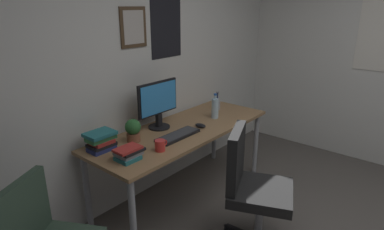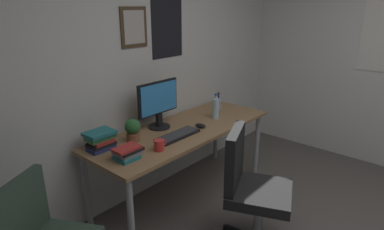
{
  "view_description": "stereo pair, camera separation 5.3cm",
  "coord_description": "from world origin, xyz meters",
  "px_view_note": "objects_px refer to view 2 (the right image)",
  "views": [
    {
      "loc": [
        -2.0,
        -0.13,
        1.81
      ],
      "look_at": [
        0.11,
        1.63,
        0.88
      ],
      "focal_mm": 30.44,
      "sensor_mm": 36.0,
      "label": 1
    },
    {
      "loc": [
        -1.96,
        -0.17,
        1.81
      ],
      "look_at": [
        0.11,
        1.63,
        0.88
      ],
      "focal_mm": 30.44,
      "sensor_mm": 36.0,
      "label": 2
    }
  ],
  "objects_px": {
    "coffee_mug_near": "(159,145)",
    "water_bottle": "(216,108)",
    "potted_plant": "(133,129)",
    "book_stack_right": "(127,152)",
    "keyboard": "(178,135)",
    "pen_cup": "(218,105)",
    "monitor": "(158,103)",
    "computer_mouse": "(201,126)",
    "office_chair": "(250,184)",
    "book_stack_left": "(101,140)"
  },
  "relations": [
    {
      "from": "keyboard",
      "to": "computer_mouse",
      "type": "bearing_deg",
      "value": -1.81
    },
    {
      "from": "computer_mouse",
      "to": "coffee_mug_near",
      "type": "bearing_deg",
      "value": -172.94
    },
    {
      "from": "keyboard",
      "to": "potted_plant",
      "type": "distance_m",
      "value": 0.39
    },
    {
      "from": "computer_mouse",
      "to": "keyboard",
      "type": "bearing_deg",
      "value": 178.19
    },
    {
      "from": "computer_mouse",
      "to": "coffee_mug_near",
      "type": "distance_m",
      "value": 0.6
    },
    {
      "from": "coffee_mug_near",
      "to": "pen_cup",
      "type": "distance_m",
      "value": 1.17
    },
    {
      "from": "computer_mouse",
      "to": "pen_cup",
      "type": "distance_m",
      "value": 0.58
    },
    {
      "from": "keyboard",
      "to": "potted_plant",
      "type": "bearing_deg",
      "value": 145.75
    },
    {
      "from": "office_chair",
      "to": "water_bottle",
      "type": "bearing_deg",
      "value": 53.02
    },
    {
      "from": "office_chair",
      "to": "computer_mouse",
      "type": "distance_m",
      "value": 0.79
    },
    {
      "from": "computer_mouse",
      "to": "coffee_mug_near",
      "type": "relative_size",
      "value": 0.92
    },
    {
      "from": "pen_cup",
      "to": "book_stack_left",
      "type": "distance_m",
      "value": 1.43
    },
    {
      "from": "keyboard",
      "to": "coffee_mug_near",
      "type": "xyz_separation_m",
      "value": [
        -0.3,
        -0.08,
        0.03
      ]
    },
    {
      "from": "keyboard",
      "to": "book_stack_left",
      "type": "distance_m",
      "value": 0.65
    },
    {
      "from": "office_chair",
      "to": "potted_plant",
      "type": "distance_m",
      "value": 1.04
    },
    {
      "from": "monitor",
      "to": "computer_mouse",
      "type": "height_order",
      "value": "monitor"
    },
    {
      "from": "keyboard",
      "to": "book_stack_right",
      "type": "bearing_deg",
      "value": -178.89
    },
    {
      "from": "monitor",
      "to": "pen_cup",
      "type": "height_order",
      "value": "monitor"
    },
    {
      "from": "coffee_mug_near",
      "to": "potted_plant",
      "type": "bearing_deg",
      "value": 93.29
    },
    {
      "from": "potted_plant",
      "to": "book_stack_left",
      "type": "relative_size",
      "value": 0.89
    },
    {
      "from": "office_chair",
      "to": "book_stack_right",
      "type": "distance_m",
      "value": 0.95
    },
    {
      "from": "monitor",
      "to": "potted_plant",
      "type": "height_order",
      "value": "monitor"
    },
    {
      "from": "monitor",
      "to": "book_stack_right",
      "type": "relative_size",
      "value": 2.16
    },
    {
      "from": "monitor",
      "to": "pen_cup",
      "type": "relative_size",
      "value": 2.3
    },
    {
      "from": "monitor",
      "to": "book_stack_right",
      "type": "height_order",
      "value": "monitor"
    },
    {
      "from": "potted_plant",
      "to": "book_stack_right",
      "type": "relative_size",
      "value": 0.92
    },
    {
      "from": "coffee_mug_near",
      "to": "potted_plant",
      "type": "xyz_separation_m",
      "value": [
        -0.02,
        0.3,
        0.06
      ]
    },
    {
      "from": "monitor",
      "to": "water_bottle",
      "type": "height_order",
      "value": "monitor"
    },
    {
      "from": "book_stack_left",
      "to": "computer_mouse",
      "type": "bearing_deg",
      "value": -17.98
    },
    {
      "from": "monitor",
      "to": "book_stack_left",
      "type": "height_order",
      "value": "monitor"
    },
    {
      "from": "book_stack_left",
      "to": "pen_cup",
      "type": "bearing_deg",
      "value": -3.39
    },
    {
      "from": "water_bottle",
      "to": "book_stack_right",
      "type": "bearing_deg",
      "value": -177.39
    },
    {
      "from": "water_bottle",
      "to": "book_stack_right",
      "type": "distance_m",
      "value": 1.15
    },
    {
      "from": "coffee_mug_near",
      "to": "water_bottle",
      "type": "bearing_deg",
      "value": 7.96
    },
    {
      "from": "monitor",
      "to": "keyboard",
      "type": "bearing_deg",
      "value": -99.73
    },
    {
      "from": "potted_plant",
      "to": "water_bottle",
      "type": "bearing_deg",
      "value": -10.7
    },
    {
      "from": "keyboard",
      "to": "book_stack_right",
      "type": "xyz_separation_m",
      "value": [
        -0.55,
        -0.01,
        0.04
      ]
    },
    {
      "from": "monitor",
      "to": "book_stack_left",
      "type": "relative_size",
      "value": 2.09
    },
    {
      "from": "computer_mouse",
      "to": "water_bottle",
      "type": "bearing_deg",
      "value": 9.75
    },
    {
      "from": "office_chair",
      "to": "monitor",
      "type": "relative_size",
      "value": 2.07
    },
    {
      "from": "water_bottle",
      "to": "book_stack_right",
      "type": "xyz_separation_m",
      "value": [
        -1.15,
        -0.05,
        -0.06
      ]
    },
    {
      "from": "water_bottle",
      "to": "office_chair",
      "type": "bearing_deg",
      "value": -126.98
    },
    {
      "from": "computer_mouse",
      "to": "book_stack_left",
      "type": "relative_size",
      "value": 0.5
    },
    {
      "from": "book_stack_right",
      "to": "coffee_mug_near",
      "type": "bearing_deg",
      "value": -15.88
    },
    {
      "from": "monitor",
      "to": "pen_cup",
      "type": "distance_m",
      "value": 0.82
    },
    {
      "from": "water_bottle",
      "to": "coffee_mug_near",
      "type": "height_order",
      "value": "water_bottle"
    },
    {
      "from": "water_bottle",
      "to": "pen_cup",
      "type": "bearing_deg",
      "value": 31.76
    },
    {
      "from": "coffee_mug_near",
      "to": "pen_cup",
      "type": "height_order",
      "value": "pen_cup"
    },
    {
      "from": "coffee_mug_near",
      "to": "potted_plant",
      "type": "distance_m",
      "value": 0.3
    },
    {
      "from": "water_bottle",
      "to": "pen_cup",
      "type": "distance_m",
      "value": 0.29
    }
  ]
}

